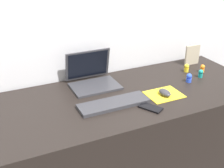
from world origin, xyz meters
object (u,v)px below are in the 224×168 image
Objects in this scene: mouse at (165,93)px; keyboard at (114,103)px; laptop at (92,76)px; toy_figurine_yellow at (187,68)px; toy_figurine_orange at (202,68)px; toy_figurine_blue at (189,78)px; cell_phone at (151,108)px; picture_frame at (192,55)px; toy_figurine_teal at (201,73)px.

keyboard is at bearing 175.56° from mouse.
toy_figurine_yellow is at bearing -7.68° from laptop.
laptop is 0.48m from mouse.
laptop reaches higher than toy_figurine_orange.
toy_figurine_blue is 1.04× the size of toy_figurine_orange.
cell_phone is at bearing -154.74° from toy_figurine_orange.
picture_frame is (0.47, 0.34, 0.05)m from mouse.
cell_phone is (0.17, -0.12, -0.01)m from keyboard.
toy_figurine_teal is (0.71, -0.21, -0.02)m from laptop.
toy_figurine_orange reaches higher than toy_figurine_teal.
laptop reaches higher than keyboard.
mouse reaches higher than cell_phone.
toy_figurine_orange is at bearing -100.52° from picture_frame.
keyboard is 0.59m from toy_figurine_blue.
toy_figurine_blue is at bearing 20.84° from mouse.
cell_phone is (0.18, -0.43, -0.05)m from laptop.
mouse is 0.75× the size of cell_phone.
toy_figurine_yellow is at bearing 102.24° from toy_figurine_teal.
laptop is 0.64m from toy_figurine_blue.
toy_figurine_blue is at bearing -4.61° from cell_phone.
toy_figurine_blue is at bearing -167.31° from toy_figurine_teal.
toy_figurine_yellow and toy_figurine_orange have the same top height.
toy_figurine_teal is (0.53, 0.22, 0.02)m from cell_phone.
picture_frame is at bearing 48.54° from toy_figurine_blue.
picture_frame is 0.25m from toy_figurine_teal.
picture_frame reaches higher than keyboard.
toy_figurine_yellow is (-0.12, -0.10, -0.05)m from picture_frame.
toy_figurine_yellow is at bearing 35.00° from mouse.
keyboard is 6.83× the size of toy_figurine_blue.
laptop is 0.31m from keyboard.
laptop is at bearing 135.01° from mouse.
toy_figurine_orange is (0.19, 0.09, -0.00)m from toy_figurine_blue.
picture_frame is (0.80, 0.32, 0.06)m from keyboard.
laptop reaches higher than toy_figurine_teal.
cell_phone is 0.61m from toy_figurine_yellow.
mouse is at bearing -4.44° from keyboard.
toy_figurine_orange is (0.44, 0.19, 0.01)m from mouse.
toy_figurine_blue is 0.17m from toy_figurine_yellow.
toy_figurine_orange is at bearing -30.44° from toy_figurine_yellow.
laptop is 0.73× the size of keyboard.
toy_figurine_orange is at bearing 25.69° from toy_figurine_blue.
toy_figurine_teal is at bearing 18.30° from mouse.
toy_figurine_blue reaches higher than toy_figurine_teal.
keyboard is 0.71m from toy_figurine_teal.
picture_frame is (0.81, 0.01, 0.02)m from laptop.
laptop reaches higher than picture_frame.
laptop is 0.80m from toy_figurine_orange.
toy_figurine_blue is (0.59, -0.24, -0.02)m from laptop.
toy_figurine_teal is at bearing -114.06° from picture_frame.
toy_figurine_blue reaches higher than keyboard.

